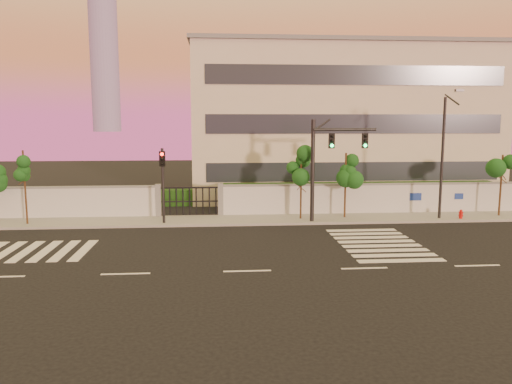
% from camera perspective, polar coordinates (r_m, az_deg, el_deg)
% --- Properties ---
extents(ground, '(120.00, 120.00, 0.00)m').
position_cam_1_polar(ground, '(21.09, -1.02, -9.03)').
color(ground, black).
rests_on(ground, ground).
extents(sidewalk, '(60.00, 3.00, 0.15)m').
position_cam_1_polar(sidewalk, '(31.25, -2.19, -3.22)').
color(sidewalk, gray).
rests_on(sidewalk, ground).
extents(perimeter_wall, '(60.00, 0.36, 2.20)m').
position_cam_1_polar(perimeter_wall, '(32.55, -2.13, -0.98)').
color(perimeter_wall, silver).
rests_on(perimeter_wall, ground).
extents(hedge_row, '(41.00, 4.25, 1.80)m').
position_cam_1_polar(hedge_row, '(35.35, -0.59, -0.66)').
color(hedge_row, '#103610').
rests_on(hedge_row, ground).
extents(institutional_building, '(24.40, 12.40, 12.25)m').
position_cam_1_polar(institutional_building, '(43.32, 9.22, 7.94)').
color(institutional_building, beige).
rests_on(institutional_building, ground).
extents(distant_skyscraper, '(16.00, 16.00, 118.00)m').
position_cam_1_polar(distant_skyscraper, '(311.84, -17.10, 18.10)').
color(distant_skyscraper, gray).
rests_on(distant_skyscraper, ground).
extents(road_markings, '(57.00, 7.62, 0.02)m').
position_cam_1_polar(road_markings, '(24.67, -5.24, -6.49)').
color(road_markings, silver).
rests_on(road_markings, ground).
extents(street_tree_c, '(1.35, 1.07, 4.52)m').
position_cam_1_polar(street_tree_c, '(32.32, -24.95, 2.23)').
color(street_tree_c, '#382314').
rests_on(street_tree_c, ground).
extents(street_tree_d, '(1.39, 1.11, 4.49)m').
position_cam_1_polar(street_tree_d, '(31.05, 5.22, 2.71)').
color(street_tree_d, '#382314').
rests_on(street_tree_d, ground).
extents(street_tree_e, '(1.50, 1.19, 4.23)m').
position_cam_1_polar(street_tree_e, '(31.92, 10.24, 2.43)').
color(street_tree_e, '#382314').
rests_on(street_tree_e, ground).
extents(street_tree_f, '(1.56, 1.24, 4.08)m').
position_cam_1_polar(street_tree_f, '(35.67, 26.29, 2.12)').
color(street_tree_f, '#382314').
rests_on(street_tree_f, ground).
extents(traffic_signal_main, '(3.99, 0.45, 6.31)m').
position_cam_1_polar(traffic_signal_main, '(30.37, 7.99, 3.84)').
color(traffic_signal_main, black).
rests_on(traffic_signal_main, ground).
extents(traffic_signal_secondary, '(0.36, 0.34, 4.62)m').
position_cam_1_polar(traffic_signal_secondary, '(30.08, -10.61, 1.72)').
color(traffic_signal_secondary, black).
rests_on(traffic_signal_secondary, ground).
extents(streetlight_east, '(0.48, 1.93, 8.03)m').
position_cam_1_polar(streetlight_east, '(32.88, 20.67, 4.33)').
color(streetlight_east, black).
rests_on(streetlight_east, ground).
extents(fire_hydrant, '(0.29, 0.27, 0.72)m').
position_cam_1_polar(fire_hydrant, '(33.84, 22.36, -2.46)').
color(fire_hydrant, '#B50D0C').
rests_on(fire_hydrant, ground).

